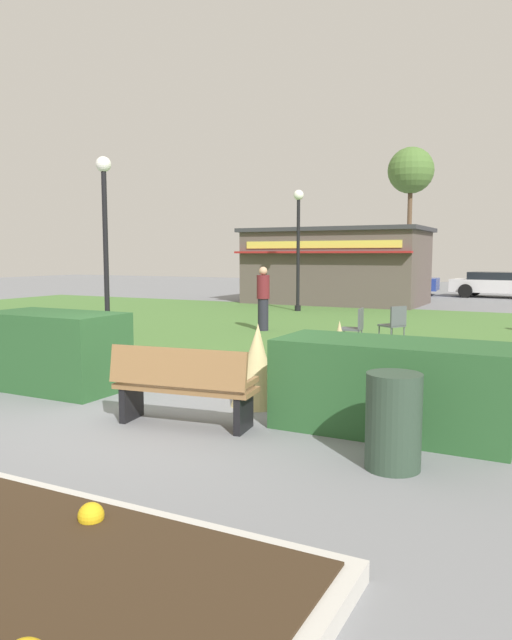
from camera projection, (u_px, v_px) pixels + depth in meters
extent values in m
plane|color=slate|center=(156.00, 416.00, 7.41)|extent=(80.00, 80.00, 0.00)
cube|color=#4C7A38|center=(379.00, 327.00, 16.44)|extent=(36.00, 12.00, 0.01)
sphere|color=gold|center=(91.00, 516.00, 4.13)|extent=(0.18, 0.18, 0.18)
cube|color=olive|center=(185.00, 387.00, 6.96)|extent=(1.75, 0.70, 0.06)
cube|color=olive|center=(176.00, 367.00, 6.72)|extent=(1.70, 0.35, 0.44)
cube|color=black|center=(132.00, 401.00, 7.23)|extent=(0.14, 0.45, 0.45)
cube|color=black|center=(244.00, 412.00, 6.74)|extent=(0.14, 0.45, 0.45)
cube|color=olive|center=(125.00, 373.00, 7.22)|extent=(0.12, 0.44, 0.06)
cube|color=olive|center=(250.00, 382.00, 6.68)|extent=(0.12, 0.44, 0.06)
cube|color=#28562B|center=(54.00, 351.00, 8.85)|extent=(2.10, 1.10, 1.15)
cube|color=#28562B|center=(392.00, 386.00, 6.71)|extent=(2.60, 1.10, 1.03)
cone|color=#D1BC7F|center=(258.00, 363.00, 8.04)|extent=(0.54, 0.54, 1.08)
cone|color=#D1BC7F|center=(339.00, 363.00, 7.87)|extent=(0.54, 0.54, 1.14)
cone|color=#D1BC7F|center=(257.00, 367.00, 7.86)|extent=(0.70, 0.70, 1.04)
cylinder|color=black|center=(108.00, 335.00, 14.21)|extent=(0.22, 0.22, 0.20)
cylinder|color=black|center=(106.00, 256.00, 14.01)|extent=(0.12, 0.12, 3.93)
sphere|color=white|center=(103.00, 164.00, 13.77)|extent=(0.36, 0.36, 0.36)
cylinder|color=black|center=(298.00, 308.00, 21.27)|extent=(0.22, 0.22, 0.20)
cylinder|color=black|center=(298.00, 256.00, 21.07)|extent=(0.12, 0.12, 3.93)
sphere|color=white|center=(299.00, 195.00, 20.83)|extent=(0.36, 0.36, 0.36)
cylinder|color=#2D4233|center=(393.00, 421.00, 5.53)|extent=(0.52, 0.52, 0.91)
cube|color=#594C47|center=(336.00, 268.00, 24.61)|extent=(7.05, 3.79, 2.92)
cube|color=#333338|center=(337.00, 230.00, 24.44)|extent=(7.35, 4.09, 0.16)
cube|color=maroon|center=(318.00, 252.00, 22.70)|extent=(7.15, 0.36, 0.08)
cube|color=#D8CC4C|center=(320.00, 245.00, 22.81)|extent=(6.34, 0.04, 0.28)
cube|color=#4C5156|center=(392.00, 325.00, 13.08)|extent=(0.61, 0.61, 0.04)
cube|color=#4C5156|center=(398.00, 316.00, 12.89)|extent=(0.27, 0.39, 0.44)
cylinder|color=#4C5156|center=(392.00, 334.00, 13.37)|extent=(0.03, 0.03, 0.45)
cylinder|color=#4C5156|center=(379.00, 335.00, 13.18)|extent=(0.03, 0.03, 0.45)
cylinder|color=#4C5156|center=(404.00, 336.00, 13.04)|extent=(0.03, 0.03, 0.45)
cylinder|color=#4C5156|center=(391.00, 337.00, 12.85)|extent=(0.03, 0.03, 0.45)
cube|color=#4C5156|center=(351.00, 329.00, 12.46)|extent=(0.49, 0.49, 0.04)
cube|color=#4C5156|center=(361.00, 319.00, 12.37)|extent=(0.09, 0.44, 0.44)
cylinder|color=#4C5156|center=(344.00, 338.00, 12.73)|extent=(0.03, 0.03, 0.45)
cylinder|color=#4C5156|center=(340.00, 340.00, 12.37)|extent=(0.03, 0.03, 0.45)
cylinder|color=#4C5156|center=(362.00, 339.00, 12.60)|extent=(0.03, 0.03, 0.45)
cylinder|color=#4C5156|center=(358.00, 341.00, 12.24)|extent=(0.03, 0.03, 0.45)
cylinder|color=#23232D|center=(263.00, 315.00, 15.71)|extent=(0.28, 0.28, 0.85)
cylinder|color=maroon|center=(263.00, 287.00, 15.62)|extent=(0.34, 0.34, 0.62)
sphere|color=tan|center=(263.00, 271.00, 15.58)|extent=(0.22, 0.22, 0.22)
cube|color=navy|center=(395.00, 284.00, 30.10)|extent=(4.33, 2.12, 0.60)
cube|color=black|center=(392.00, 275.00, 30.11)|extent=(2.43, 1.76, 0.44)
cylinder|color=black|center=(423.00, 288.00, 30.47)|extent=(0.66, 0.27, 0.64)
cylinder|color=black|center=(419.00, 290.00, 28.78)|extent=(0.66, 0.27, 0.64)
cylinder|color=black|center=(373.00, 287.00, 31.47)|extent=(0.66, 0.27, 0.64)
cylinder|color=black|center=(365.00, 289.00, 29.78)|extent=(0.66, 0.27, 0.64)
cube|color=silver|center=(499.00, 286.00, 27.87)|extent=(4.36, 2.21, 0.60)
cube|color=black|center=(496.00, 277.00, 27.91)|extent=(2.46, 1.81, 0.44)
cylinder|color=black|center=(475.00, 289.00, 29.37)|extent=(0.66, 0.28, 0.64)
cylinder|color=black|center=(465.00, 291.00, 27.83)|extent=(0.66, 0.28, 0.64)
cylinder|color=brown|center=(409.00, 238.00, 36.77)|extent=(0.28, 0.28, 6.05)
sphere|color=#4C7233|center=(411.00, 170.00, 36.32)|extent=(2.80, 2.80, 2.80)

